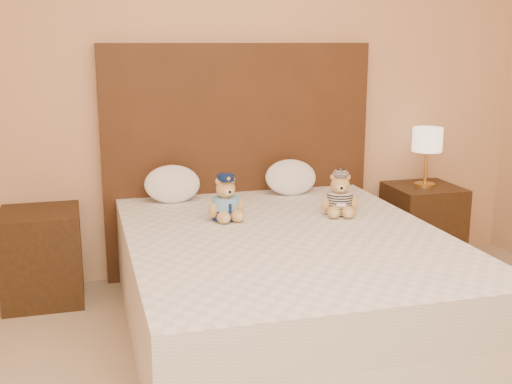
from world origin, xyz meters
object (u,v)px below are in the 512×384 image
at_px(bed, 286,284).
at_px(pillow_left, 172,182).
at_px(nightstand_right, 422,225).
at_px(teddy_police, 226,198).
at_px(pillow_right, 291,176).
at_px(nightstand_left, 42,256).
at_px(lamp, 427,143).
at_px(teddy_prisoner, 340,194).

xyz_separation_m(bed, pillow_left, (-0.46, 0.83, 0.40)).
bearing_deg(nightstand_right, teddy_police, -162.82).
distance_m(teddy_police, pillow_right, 0.73).
height_order(nightstand_right, teddy_police, teddy_police).
relative_size(nightstand_left, lamp, 1.38).
height_order(nightstand_left, teddy_prisoner, teddy_prisoner).
bearing_deg(bed, nightstand_left, 147.38).
bearing_deg(pillow_left, lamp, -1.00).
bearing_deg(bed, pillow_right, 70.15).
bearing_deg(bed, lamp, 32.62).
xyz_separation_m(nightstand_left, lamp, (2.50, 0.00, 0.57)).
bearing_deg(teddy_police, bed, -63.01).
relative_size(lamp, teddy_police, 1.59).
distance_m(lamp, pillow_right, 0.97).
bearing_deg(nightstand_left, lamp, 0.00).
relative_size(bed, lamp, 5.00).
relative_size(nightstand_right, teddy_police, 2.19).
height_order(lamp, teddy_prisoner, lamp).
bearing_deg(lamp, bed, -147.38).
height_order(nightstand_left, teddy_police, teddy_police).
xyz_separation_m(teddy_prisoner, pillow_left, (-0.87, 0.57, -0.00)).
relative_size(bed, nightstand_right, 3.64).
bearing_deg(bed, teddy_police, 125.30).
distance_m(nightstand_right, teddy_police, 1.61).
bearing_deg(nightstand_right, pillow_right, 178.19).
bearing_deg(teddy_police, nightstand_right, 8.88).
bearing_deg(pillow_right, pillow_left, 180.00).
xyz_separation_m(nightstand_right, teddy_police, (-1.49, -0.46, 0.40)).
relative_size(nightstand_right, lamp, 1.38).
xyz_separation_m(bed, teddy_police, (-0.24, 0.34, 0.40)).
xyz_separation_m(nightstand_right, pillow_left, (-1.71, 0.03, 0.40)).
bearing_deg(pillow_right, teddy_police, -137.73).
xyz_separation_m(nightstand_right, pillow_right, (-0.95, 0.03, 0.39)).
bearing_deg(nightstand_left, teddy_prisoner, -17.98).
height_order(teddy_prisoner, pillow_right, teddy_prisoner).
distance_m(bed, pillow_left, 1.03).
xyz_separation_m(nightstand_left, teddy_prisoner, (1.65, -0.54, 0.40)).
bearing_deg(pillow_left, teddy_police, -65.45).
relative_size(bed, teddy_prisoner, 8.21).
relative_size(teddy_prisoner, pillow_left, 0.71).
xyz_separation_m(teddy_prisoner, pillow_right, (-0.10, 0.57, -0.00)).
bearing_deg(lamp, teddy_police, -162.82).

